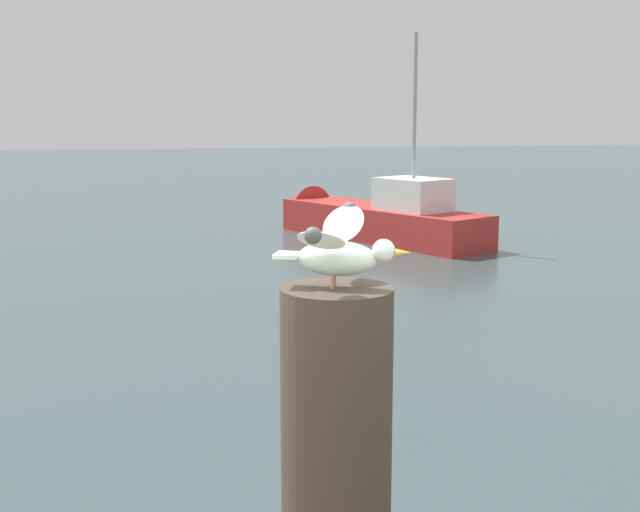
% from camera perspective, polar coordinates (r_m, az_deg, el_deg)
% --- Properties ---
extents(mooring_post, '(0.33, 0.33, 1.02)m').
position_cam_1_polar(mooring_post, '(2.57, 1.11, -13.35)').
color(mooring_post, '#382D23').
rests_on(mooring_post, harbor_quay).
extents(seagull, '(0.38, 0.61, 0.22)m').
position_cam_1_polar(seagull, '(2.39, 1.24, 0.59)').
color(seagull, '#C67560').
rests_on(seagull, mooring_post).
extents(boat_red, '(4.01, 5.99, 4.45)m').
position_cam_1_polar(boat_red, '(18.42, 2.99, 2.70)').
color(boat_red, '#B72D28').
rests_on(boat_red, ground_plane).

